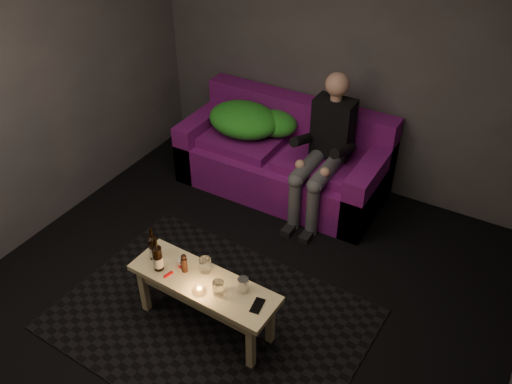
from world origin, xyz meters
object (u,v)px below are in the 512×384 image
coffee_table (204,289)px  steel_cup (243,285)px  sofa (285,159)px  beer_bottle_b (158,258)px  beer_bottle_a (153,247)px  person (325,147)px

coffee_table → steel_cup: 0.32m
sofa → beer_bottle_b: size_ratio=6.81×
coffee_table → beer_bottle_a: beer_bottle_a is taller
person → sofa: bearing=161.2°
sofa → person: (0.48, -0.16, 0.38)m
steel_cup → beer_bottle_b: bearing=-168.8°
person → beer_bottle_b: 1.86m
coffee_table → steel_cup: (0.29, 0.07, 0.13)m
coffee_table → person: bearing=85.7°
coffee_table → beer_bottle_b: beer_bottle_b is taller
sofa → beer_bottle_b: 1.97m
sofa → beer_bottle_a: sofa is taller
beer_bottle_b → steel_cup: beer_bottle_b is taller
steel_cup → sofa: bearing=109.1°
person → steel_cup: size_ratio=12.73×
sofa → beer_bottle_b: sofa is taller
beer_bottle_a → person: bearing=71.4°
beer_bottle_a → steel_cup: bearing=4.0°
beer_bottle_b → coffee_table: bearing=9.5°
coffee_table → beer_bottle_b: (-0.35, -0.06, 0.19)m
person → beer_bottle_a: (-0.58, -1.72, -0.13)m
person → steel_cup: 1.68m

